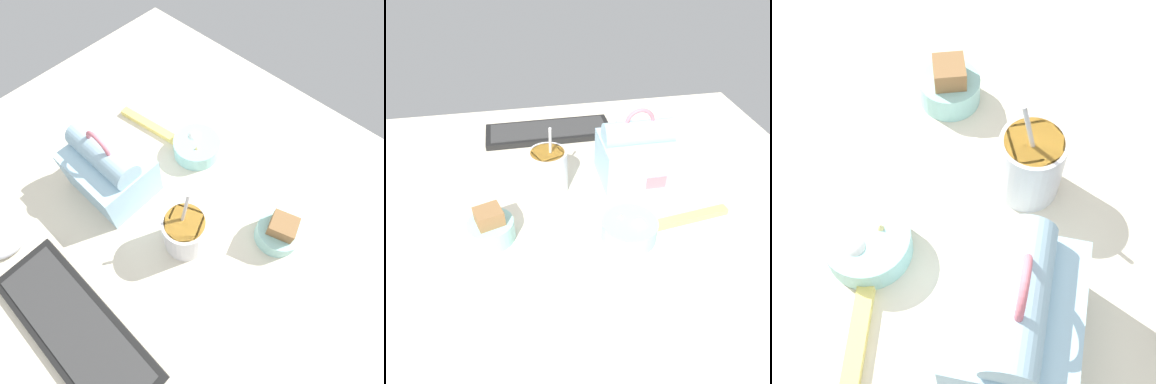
# 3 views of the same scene
# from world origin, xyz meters

# --- Properties ---
(desk_surface) EXTENTS (1.40, 1.10, 0.02)m
(desk_surface) POSITION_xyz_m (0.00, 0.00, 0.01)
(desk_surface) COLOR beige
(desk_surface) RESTS_ON ground
(keyboard) EXTENTS (0.40, 0.14, 0.02)m
(keyboard) POSITION_xyz_m (-0.01, 0.35, 0.03)
(keyboard) COLOR black
(keyboard) RESTS_ON desk_surface
(lunch_bag) EXTENTS (0.19, 0.16, 0.21)m
(lunch_bag) POSITION_xyz_m (0.19, 0.07, 0.10)
(lunch_bag) COLOR #9EC6DB
(lunch_bag) RESTS_ON desk_surface
(soup_cup) EXTENTS (0.10, 0.10, 0.19)m
(soup_cup) POSITION_xyz_m (-0.04, 0.06, 0.08)
(soup_cup) COLOR silver
(soup_cup) RESTS_ON desk_surface
(bento_bowl_sandwich) EXTENTS (0.10, 0.10, 0.08)m
(bento_bowl_sandwich) POSITION_xyz_m (-0.19, -0.10, 0.05)
(bento_bowl_sandwich) COLOR #93D1CC
(bento_bowl_sandwich) RESTS_ON desk_surface
(bento_bowl_snacks) EXTENTS (0.13, 0.13, 0.06)m
(bento_bowl_snacks) POSITION_xyz_m (0.11, -0.15, 0.05)
(bento_bowl_snacks) COLOR #93D1CC
(bento_bowl_snacks) RESTS_ON desk_surface
(computer_mouse) EXTENTS (0.06, 0.09, 0.03)m
(computer_mouse) POSITION_xyz_m (0.25, 0.35, 0.04)
(computer_mouse) COLOR silver
(computer_mouse) RESTS_ON desk_surface
(chopstick_case) EXTENTS (0.20, 0.05, 0.02)m
(chopstick_case) POSITION_xyz_m (0.27, -0.12, 0.03)
(chopstick_case) COLOR #EFD666
(chopstick_case) RESTS_ON desk_surface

